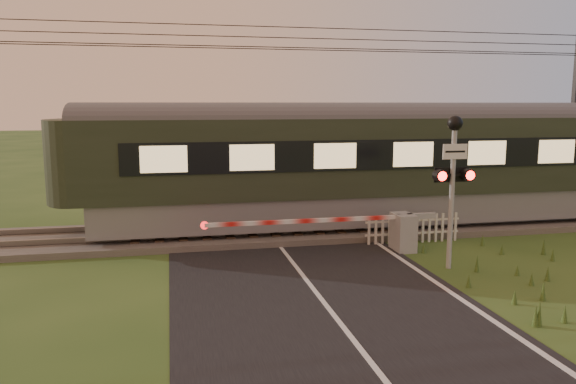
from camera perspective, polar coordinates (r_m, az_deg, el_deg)
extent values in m
plane|color=#2A471B|center=(10.99, 4.23, -11.92)|extent=(160.00, 160.00, 0.00)
cube|color=black|center=(10.99, 4.23, -11.87)|extent=(6.00, 140.00, 0.02)
cube|color=#47423D|center=(17.05, -1.85, -4.11)|extent=(140.00, 3.40, 0.24)
cube|color=slate|center=(16.32, -1.41, -3.98)|extent=(140.00, 0.08, 0.14)
cube|color=slate|center=(17.70, -2.26, -2.96)|extent=(140.00, 0.08, 0.14)
cube|color=#2D2116|center=(17.02, -1.85, -3.68)|extent=(0.24, 2.20, 0.06)
cylinder|color=black|center=(16.39, -1.76, 14.51)|extent=(120.00, 0.02, 0.02)
cylinder|color=black|center=(16.98, -2.13, 14.31)|extent=(120.00, 0.02, 0.02)
cylinder|color=black|center=(16.75, -1.96, 16.45)|extent=(120.00, 0.02, 0.02)
cylinder|color=black|center=(16.72, -1.95, 15.43)|extent=(120.00, 0.02, 0.02)
cube|color=gray|center=(18.01, 10.65, -1.21)|extent=(18.22, 2.41, 0.90)
cube|color=#242D1E|center=(17.80, 10.80, 3.80)|extent=(18.97, 2.62, 2.26)
cylinder|color=#4C4C4F|center=(17.74, 10.91, 7.44)|extent=(18.97, 0.92, 0.92)
cube|color=#FFD893|center=(16.56, 12.62, 3.76)|extent=(16.32, 0.04, 0.70)
cube|color=gray|center=(15.40, 11.62, -4.03)|extent=(0.50, 0.77, 1.00)
cylinder|color=gray|center=(15.35, 11.15, -4.06)|extent=(0.11, 0.11, 1.00)
cube|color=gray|center=(15.52, 13.37, -2.38)|extent=(0.82, 0.15, 0.15)
cube|color=red|center=(14.45, 1.76, -2.96)|extent=(5.14, 0.10, 0.10)
cylinder|color=red|center=(14.08, -8.48, -3.37)|extent=(0.20, 0.04, 0.20)
cylinder|color=gray|center=(13.79, 16.27, -0.82)|extent=(0.12, 0.12, 3.31)
cube|color=white|center=(13.60, 16.61, 3.96)|extent=(0.61, 0.03, 0.35)
sphere|color=black|center=(13.62, 16.61, 6.71)|extent=(0.35, 0.35, 0.35)
cube|color=black|center=(13.71, 16.38, 1.68)|extent=(0.83, 0.07, 0.07)
cylinder|color=#FF140C|center=(13.39, 15.41, 1.56)|extent=(0.22, 0.02, 0.22)
cylinder|color=#FF140C|center=(13.72, 18.04, 1.61)|extent=(0.22, 0.02, 0.22)
cube|color=black|center=(13.75, 16.29, 1.71)|extent=(0.88, 0.02, 0.35)
cube|color=silver|center=(16.36, 12.52, -4.11)|extent=(2.83, 0.04, 0.06)
cube|color=silver|center=(16.28, 12.56, -2.85)|extent=(2.83, 0.04, 0.06)
cube|color=#2D2D30|center=(23.94, 27.03, 6.50)|extent=(0.21, 0.21, 6.58)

